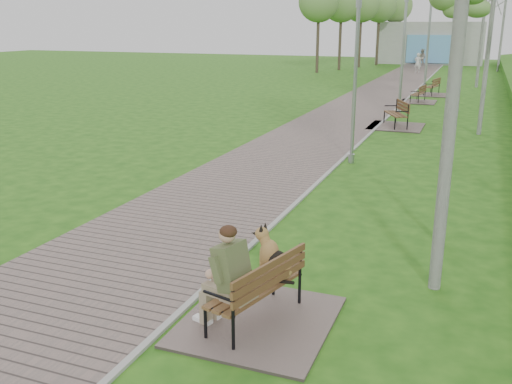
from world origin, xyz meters
The scene contains 14 objects.
ground centered at (0.00, 0.00, 0.00)m, with size 120.00×120.00×0.00m, color #215414.
walkway centered at (-1.75, 21.50, 0.02)m, with size 3.50×67.00×0.04m, color #6D5E58.
kerb centered at (0.00, 21.50, 0.03)m, with size 0.10×67.00×0.05m, color #999993.
building_north centered at (-1.50, 50.97, 1.99)m, with size 10.00×5.20×4.00m.
bench_main centered at (1.00, -3.46, 0.47)m, with size 1.92×2.14×1.68m.
bench_second centered at (0.62, 12.56, 0.23)m, with size 2.01×2.24×1.24m.
bench_third centered at (0.64, 20.34, 0.19)m, with size 1.72×1.91×1.05m.
bench_far centered at (1.03, 23.68, 0.22)m, with size 1.91×2.12×1.17m.
lamp_post_near centered at (0.30, 6.09, 2.09)m, with size 0.17×0.17×4.48m.
lamp_post_second centered at (0.40, 15.11, 2.30)m, with size 0.19×0.19×4.92m.
lamp_post_third centered at (0.38, 26.47, 2.75)m, with size 0.23×0.23×5.89m.
lamp_post_far centered at (0.42, 50.31, 2.53)m, with size 0.21×0.21×5.41m.
pedestrian_near centered at (-1.35, 38.59, 0.79)m, with size 0.58×0.38×1.59m, color silver.
pedestrian_far centered at (-1.84, 46.67, 0.78)m, with size 0.76×0.59×1.57m, color gray.
Camera 1 is at (3.56, -9.80, 3.86)m, focal length 40.00 mm.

